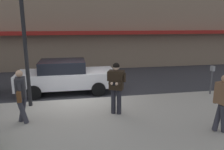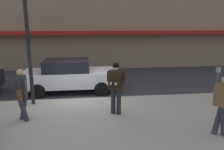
# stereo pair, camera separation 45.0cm
# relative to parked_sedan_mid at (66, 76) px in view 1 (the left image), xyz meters

# --- Properties ---
(ground_plane) EXTENTS (80.00, 80.00, 0.00)m
(ground_plane) POSITION_rel_parked_sedan_mid_xyz_m (0.41, -1.31, -0.79)
(ground_plane) COLOR #333338
(sidewalk) EXTENTS (32.00, 5.30, 0.14)m
(sidewalk) POSITION_rel_parked_sedan_mid_xyz_m (1.41, -4.16, -0.72)
(sidewalk) COLOR #A8A399
(sidewalk) RESTS_ON ground
(curb_paint_line) EXTENTS (28.00, 0.12, 0.01)m
(curb_paint_line) POSITION_rel_parked_sedan_mid_xyz_m (1.41, -1.26, -0.79)
(curb_paint_line) COLOR silver
(curb_paint_line) RESTS_ON ground
(parked_sedan_mid) EXTENTS (4.51, 1.94, 1.54)m
(parked_sedan_mid) POSITION_rel_parked_sedan_mid_xyz_m (0.00, 0.00, 0.00)
(parked_sedan_mid) COLOR silver
(parked_sedan_mid) RESTS_ON ground
(man_texting_on_phone) EXTENTS (0.62, 0.65, 1.81)m
(man_texting_on_phone) POSITION_rel_parked_sedan_mid_xyz_m (1.75, -3.30, 0.46)
(man_texting_on_phone) COLOR #23232B
(man_texting_on_phone) RESTS_ON sidewalk
(pedestrian_with_bag) EXTENTS (0.36, 0.72, 1.70)m
(pedestrian_with_bag) POSITION_rel_parked_sedan_mid_xyz_m (-1.28, -3.47, 0.32)
(pedestrian_with_bag) COLOR #33333D
(pedestrian_with_bag) RESTS_ON sidewalk
(pedestrian_dark_coat) EXTENTS (0.40, 0.58, 1.70)m
(pedestrian_dark_coat) POSITION_rel_parked_sedan_mid_xyz_m (4.45, -5.12, 0.32)
(pedestrian_dark_coat) COLOR #33333D
(pedestrian_dark_coat) RESTS_ON sidewalk
(street_lamp_post) EXTENTS (0.36, 0.36, 4.88)m
(street_lamp_post) POSITION_rel_parked_sedan_mid_xyz_m (-1.32, -1.96, 2.35)
(street_lamp_post) COLOR black
(street_lamp_post) RESTS_ON sidewalk
(parking_meter) EXTENTS (0.12, 0.18, 1.27)m
(parking_meter) POSITION_rel_parked_sedan_mid_xyz_m (6.33, -1.91, 0.18)
(parking_meter) COLOR #4C4C51
(parking_meter) RESTS_ON sidewalk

